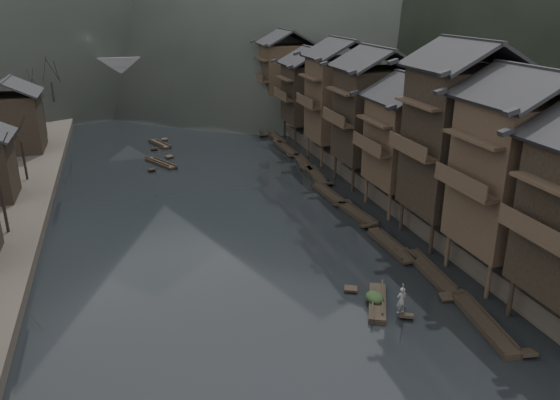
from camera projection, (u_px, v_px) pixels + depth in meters
name	position (u px, v px, depth m)	size (l,w,h in m)	color
water	(267.00, 304.00, 35.52)	(300.00, 300.00, 0.00)	black
right_bank	(424.00, 125.00, 80.44)	(40.00, 200.00, 1.80)	#2D2823
stilt_houses	(385.00, 103.00, 53.83)	(9.00, 67.60, 16.16)	black
bare_trees	(26.00, 127.00, 53.93)	(3.95, 74.55, 7.90)	black
moored_sampans	(303.00, 166.00, 63.76)	(2.80, 74.73, 0.47)	black
midriver_boats	(165.00, 132.00, 79.60)	(7.51, 40.93, 0.45)	black
stone_bridge	(162.00, 77.00, 98.34)	(40.00, 6.00, 9.00)	#4C4C4F
hero_sampan	(377.00, 302.00, 35.40)	(3.03, 4.94, 0.44)	black
cargo_heap	(375.00, 293.00, 35.36)	(1.12, 1.47, 0.67)	black
boatman	(402.00, 297.00, 33.78)	(0.66, 0.43, 1.80)	#5C5D5F
bamboo_pole	(408.00, 261.00, 32.97)	(0.06, 0.06, 3.94)	#8C7A51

